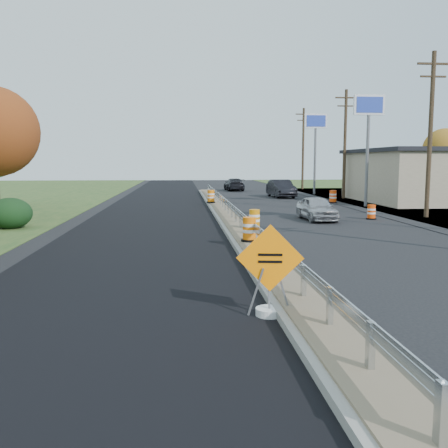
{
  "coord_description": "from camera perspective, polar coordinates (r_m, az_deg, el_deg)",
  "views": [
    {
      "loc": [
        -2.73,
        -18.78,
        3.23
      ],
      "look_at": [
        -1.27,
        -1.81,
        1.1
      ],
      "focal_mm": 40.0,
      "sensor_mm": 36.0,
      "label": 1
    }
  ],
  "objects": [
    {
      "name": "car_dark_far",
      "position": [
        56.38,
        1.16,
        4.54
      ],
      "size": [
        2.08,
        4.8,
        1.38
      ],
      "primitive_type": "imported",
      "rotation": [
        0.0,
        0.0,
        3.17
      ],
      "color": "black",
      "rests_on": "ground"
    },
    {
      "name": "hedge_north",
      "position": [
        26.24,
        -23.27,
        1.14
      ],
      "size": [
        2.09,
        2.09,
        1.52
      ],
      "primitive_type": "ellipsoid",
      "color": "black",
      "rests_on": "ground"
    },
    {
      "name": "tree_far_yellow",
      "position": [
        60.1,
        23.88,
        7.77
      ],
      "size": [
        4.62,
        4.62,
        6.86
      ],
      "color": "#473523",
      "rests_on": "ground"
    },
    {
      "name": "guardrail",
      "position": [
        28.02,
        0.7,
        2.0
      ],
      "size": [
        0.1,
        46.15,
        0.72
      ],
      "color": "silver",
      "rests_on": "median"
    },
    {
      "name": "median",
      "position": [
        27.09,
        0.9,
        0.51
      ],
      "size": [
        1.6,
        55.0,
        0.23
      ],
      "color": "gray",
      "rests_on": "ground"
    },
    {
      "name": "pylon_sign_mid",
      "position": [
        37.35,
        16.21,
        11.83
      ],
      "size": [
        2.2,
        0.3,
        7.9
      ],
      "color": "slate",
      "rests_on": "ground"
    },
    {
      "name": "car_silver",
      "position": [
        28.2,
        10.56,
        1.78
      ],
      "size": [
        1.73,
        3.95,
        1.32
      ],
      "primitive_type": "imported",
      "rotation": [
        0.0,
        0.0,
        0.04
      ],
      "color": "#B0B0B5",
      "rests_on": "ground"
    },
    {
      "name": "barrel_median_near",
      "position": [
        18.89,
        2.91,
        -0.67
      ],
      "size": [
        0.63,
        0.63,
        0.92
      ],
      "color": "black",
      "rests_on": "median"
    },
    {
      "name": "milled_overlay",
      "position": [
        29.0,
        -8.19,
        0.67
      ],
      "size": [
        7.2,
        120.0,
        0.01
      ],
      "primitive_type": "cube",
      "color": "black",
      "rests_on": "ground"
    },
    {
      "name": "pylon_sign_north",
      "position": [
        50.64,
        10.43,
        10.69
      ],
      "size": [
        2.2,
        0.3,
        7.9
      ],
      "color": "slate",
      "rests_on": "ground"
    },
    {
      "name": "barrel_shoulder_mid",
      "position": [
        40.28,
        12.34,
        3.04
      ],
      "size": [
        0.68,
        0.68,
        0.99
      ],
      "color": "black",
      "rests_on": "ground"
    },
    {
      "name": "ground",
      "position": [
        19.25,
        3.31,
        -2.55
      ],
      "size": [
        140.0,
        140.0,
        0.0
      ],
      "primitive_type": "plane",
      "color": "black",
      "rests_on": "ground"
    },
    {
      "name": "barrel_median_mid",
      "position": [
        22.5,
        3.5,
        0.52
      ],
      "size": [
        0.59,
        0.59,
        0.87
      ],
      "color": "black",
      "rests_on": "median"
    },
    {
      "name": "caution_sign",
      "position": [
        10.59,
        5.24,
        -7.86
      ],
      "size": [
        1.41,
        0.59,
        1.95
      ],
      "rotation": [
        0.0,
        0.0,
        -0.13
      ],
      "color": "white",
      "rests_on": "ground"
    },
    {
      "name": "utility_pole_north",
      "position": [
        59.53,
        9.03,
        8.68
      ],
      "size": [
        1.9,
        0.26,
        9.4
      ],
      "color": "#473523",
      "rests_on": "ground"
    },
    {
      "name": "barrel_shoulder_near",
      "position": [
        29.3,
        16.49,
        1.29
      ],
      "size": [
        0.57,
        0.57,
        0.83
      ],
      "color": "black",
      "rests_on": "ground"
    },
    {
      "name": "utility_pole_nmid",
      "position": [
        45.11,
        13.65,
        9.09
      ],
      "size": [
        1.9,
        0.26,
        9.4
      ],
      "color": "#473523",
      "rests_on": "ground"
    },
    {
      "name": "car_dark_mid",
      "position": [
        45.91,
        6.54,
        4.05
      ],
      "size": [
        2.04,
        4.98,
        1.61
      ],
      "primitive_type": "imported",
      "rotation": [
        0.0,
        0.0,
        0.07
      ],
      "color": "black",
      "rests_on": "ground"
    },
    {
      "name": "utility_pole_smid",
      "position": [
        31.25,
        22.52,
        9.72
      ],
      "size": [
        1.9,
        0.26,
        9.4
      ],
      "color": "#473523",
      "rests_on": "ground"
    },
    {
      "name": "barrel_median_far",
      "position": [
        36.76,
        -1.5,
        3.14
      ],
      "size": [
        0.64,
        0.64,
        0.93
      ],
      "color": "black",
      "rests_on": "median"
    }
  ]
}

